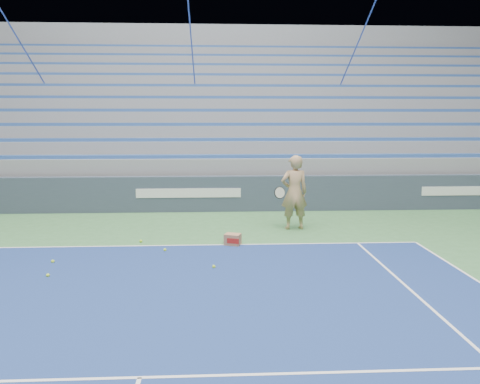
# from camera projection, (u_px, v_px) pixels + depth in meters

# --- Properties ---
(sponsor_barrier) EXTENTS (30.00, 0.32, 1.10)m
(sponsor_barrier) POSITION_uv_depth(u_px,v_px,m) (189.00, 194.00, 14.47)
(sponsor_barrier) COLOR #354051
(sponsor_barrier) RESTS_ON ground
(bleachers) EXTENTS (31.00, 9.15, 7.30)m
(bleachers) POSITION_uv_depth(u_px,v_px,m) (196.00, 130.00, 19.83)
(bleachers) COLOR gray
(bleachers) RESTS_ON ground
(tennis_player) EXTENTS (0.98, 0.88, 1.93)m
(tennis_player) POSITION_uv_depth(u_px,v_px,m) (294.00, 192.00, 12.09)
(tennis_player) COLOR tan
(tennis_player) RESTS_ON ground
(ball_box) EXTENTS (0.42, 0.37, 0.26)m
(ball_box) POSITION_uv_depth(u_px,v_px,m) (233.00, 240.00, 10.66)
(ball_box) COLOR #A06F4D
(ball_box) RESTS_ON ground
(tennis_ball_0) EXTENTS (0.07, 0.07, 0.07)m
(tennis_ball_0) POSITION_uv_depth(u_px,v_px,m) (214.00, 267.00, 9.02)
(tennis_ball_0) COLOR #BDEC30
(tennis_ball_0) RESTS_ON ground
(tennis_ball_1) EXTENTS (0.07, 0.07, 0.07)m
(tennis_ball_1) POSITION_uv_depth(u_px,v_px,m) (141.00, 241.00, 10.90)
(tennis_ball_1) COLOR #BDEC30
(tennis_ball_1) RESTS_ON ground
(tennis_ball_2) EXTENTS (0.07, 0.07, 0.07)m
(tennis_ball_2) POSITION_uv_depth(u_px,v_px,m) (48.00, 275.00, 8.52)
(tennis_ball_2) COLOR #BDEC30
(tennis_ball_2) RESTS_ON ground
(tennis_ball_3) EXTENTS (0.07, 0.07, 0.07)m
(tennis_ball_3) POSITION_uv_depth(u_px,v_px,m) (53.00, 261.00, 9.35)
(tennis_ball_3) COLOR #BDEC30
(tennis_ball_3) RESTS_ON ground
(tennis_ball_4) EXTENTS (0.07, 0.07, 0.07)m
(tennis_ball_4) POSITION_uv_depth(u_px,v_px,m) (165.00, 250.00, 10.17)
(tennis_ball_4) COLOR #BDEC30
(tennis_ball_4) RESTS_ON ground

